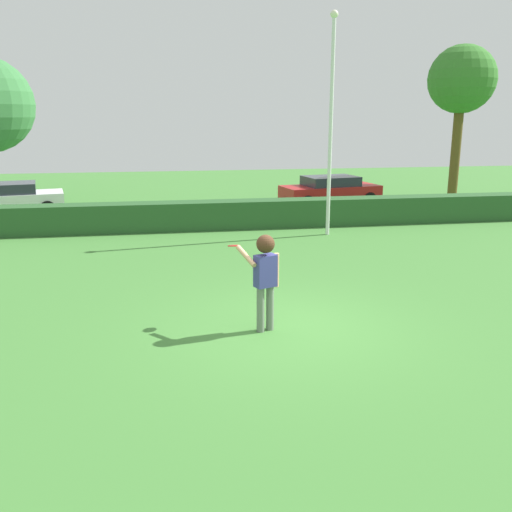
{
  "coord_description": "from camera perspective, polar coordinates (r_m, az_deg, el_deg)",
  "views": [
    {
      "loc": [
        -2.18,
        -9.38,
        3.82
      ],
      "look_at": [
        -0.43,
        0.95,
        1.15
      ],
      "focal_mm": 39.03,
      "sensor_mm": 36.0,
      "label": 1
    }
  ],
  "objects": [
    {
      "name": "frisbee",
      "position": [
        10.32,
        -2.28,
        1.06
      ],
      "size": [
        0.23,
        0.23,
        0.06
      ],
      "color": "red"
    },
    {
      "name": "ground_plane",
      "position": [
        10.36,
        3.25,
        -7.36
      ],
      "size": [
        60.0,
        60.0,
        0.0
      ],
      "primitive_type": "plane",
      "color": "#427D35"
    },
    {
      "name": "willow_tree",
      "position": [
        26.19,
        20.34,
        16.43
      ],
      "size": [
        2.85,
        2.85,
        6.7
      ],
      "color": "brown",
      "rests_on": "ground"
    },
    {
      "name": "hedge_row",
      "position": [
        19.23,
        -2.96,
        4.26
      ],
      "size": [
        27.76,
        0.9,
        0.95
      ],
      "primitive_type": "cube",
      "color": "#295529",
      "rests_on": "ground"
    },
    {
      "name": "person",
      "position": [
        9.87,
        0.94,
        -1.52
      ],
      "size": [
        0.74,
        0.65,
        1.78
      ],
      "color": "slate",
      "rests_on": "ground"
    },
    {
      "name": "parked_car_red",
      "position": [
        24.39,
        7.62,
        6.79
      ],
      "size": [
        4.44,
        2.46,
        1.25
      ],
      "color": "#B21E1E",
      "rests_on": "ground"
    },
    {
      "name": "parked_car_white",
      "position": [
        23.82,
        -24.21,
        5.49
      ],
      "size": [
        4.45,
        2.47,
        1.25
      ],
      "color": "white",
      "rests_on": "ground"
    },
    {
      "name": "lamppost",
      "position": [
        18.01,
        7.7,
        13.94
      ],
      "size": [
        0.24,
        0.24,
        6.85
      ],
      "color": "silver",
      "rests_on": "ground"
    }
  ]
}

